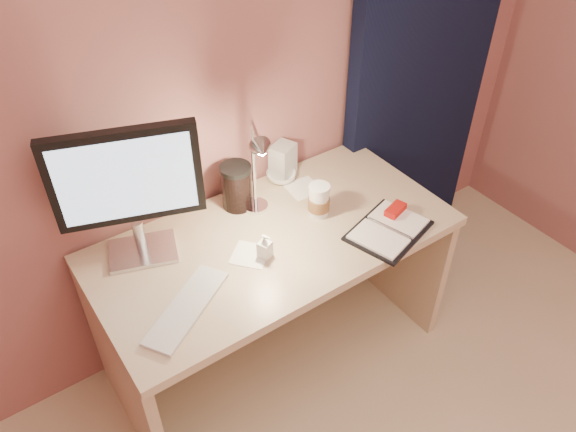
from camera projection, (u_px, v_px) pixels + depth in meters
room at (411, 50)px, 2.51m from camera, size 3.50×3.50×3.50m
desk at (265, 267)px, 2.35m from camera, size 1.40×0.70×0.73m
monitor at (128, 184)px, 1.88m from camera, size 0.48×0.25×0.53m
keyboard at (187, 308)px, 1.87m from camera, size 0.38×0.30×0.02m
planner at (389, 228)px, 2.18m from camera, size 0.36×0.31×0.05m
paper_a at (250, 255)px, 2.08m from camera, size 0.18×0.18×0.00m
paper_b at (303, 188)px, 2.39m from camera, size 0.14×0.14×0.00m
coffee_cup at (319, 201)px, 2.22m from camera, size 0.09×0.09×0.14m
bowl at (281, 176)px, 2.43m from camera, size 0.17×0.17×0.04m
lotion_bottle at (265, 246)px, 2.04m from camera, size 0.06×0.06×0.10m
dark_jar at (237, 189)px, 2.25m from camera, size 0.12×0.12×0.17m
product_box at (283, 161)px, 2.41m from camera, size 0.13×0.12×0.16m
desk_lamp at (277, 162)px, 2.07m from camera, size 0.16×0.26×0.43m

